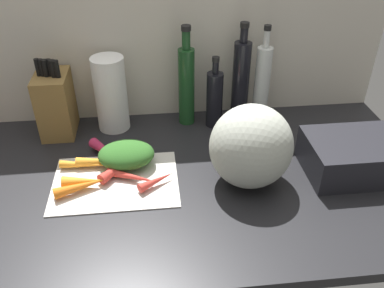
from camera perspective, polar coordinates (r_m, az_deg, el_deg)
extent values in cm
cube|color=black|center=(120.41, -6.83, -5.26)|extent=(170.00, 80.00, 3.00)
cube|color=beige|center=(139.29, -7.90, 15.19)|extent=(170.00, 3.00, 60.00)
cube|color=beige|center=(118.82, -10.66, -5.11)|extent=(35.46, 25.40, 0.80)
cone|color=orange|center=(123.64, -12.10, -2.42)|extent=(16.98, 4.09, 3.10)
cone|color=red|center=(116.68, -8.18, -4.61)|extent=(15.74, 8.88, 2.55)
cone|color=orange|center=(115.98, -15.09, -5.69)|extent=(15.63, 8.24, 3.13)
cone|color=orange|center=(117.24, -14.94, -5.06)|extent=(11.71, 3.81, 3.50)
cone|color=red|center=(120.51, -10.09, -3.20)|extent=(12.40, 12.95, 3.20)
cone|color=orange|center=(124.26, -14.65, -2.82)|extent=(15.52, 4.54, 2.42)
cone|color=red|center=(114.66, -4.98, -5.12)|extent=(11.01, 8.20, 2.62)
cone|color=orange|center=(123.54, -8.52, -2.30)|extent=(12.26, 10.59, 2.06)
cone|color=orange|center=(123.58, -8.80, -2.20)|extent=(13.83, 3.47, 2.49)
cone|color=#B2264C|center=(126.36, -11.43, -1.36)|extent=(13.91, 15.93, 3.38)
ellipsoid|color=#2D6023|center=(121.97, -9.18, -1.47)|extent=(16.59, 12.76, 7.02)
ellipsoid|color=#B2B7A8|center=(111.53, 8.26, -0.36)|extent=(22.87, 21.53, 23.85)
cube|color=olive|center=(141.26, -18.52, 5.30)|extent=(10.43, 15.10, 20.88)
cylinder|color=black|center=(136.46, -20.79, 10.01)|extent=(1.63, 1.63, 5.50)
cylinder|color=black|center=(135.82, -20.32, 10.00)|extent=(1.53, 1.53, 5.50)
cylinder|color=black|center=(135.07, -19.85, 9.97)|extent=(1.70, 1.70, 5.50)
cylinder|color=black|center=(135.05, -19.32, 10.07)|extent=(1.48, 1.48, 5.50)
cylinder|color=black|center=(133.99, -18.88, 9.98)|extent=(1.88, 1.88, 5.50)
cylinder|color=black|center=(133.30, -18.40, 9.95)|extent=(1.63, 1.63, 5.50)
cylinder|color=white|center=(138.22, -11.30, 6.88)|extent=(10.65, 10.65, 25.38)
cylinder|color=#19421E|center=(138.55, -0.78, 7.95)|extent=(5.49, 5.49, 26.73)
cylinder|color=#19421E|center=(132.16, -0.83, 14.35)|extent=(2.75, 2.75, 6.11)
cylinder|color=black|center=(130.91, -0.85, 15.94)|extent=(3.16, 3.16, 1.60)
cylinder|color=black|center=(138.53, 3.16, 6.18)|extent=(5.57, 5.57, 19.35)
cylinder|color=black|center=(133.48, 3.32, 10.63)|extent=(2.07, 2.07, 4.08)
cylinder|color=black|center=(132.38, 3.36, 11.76)|extent=(2.38, 2.38, 1.60)
cylinder|color=black|center=(139.79, 6.81, 8.39)|extent=(5.80, 5.80, 28.66)
cylinder|color=black|center=(133.46, 7.30, 14.90)|extent=(2.54, 2.54, 4.92)
cylinder|color=black|center=(132.44, 7.40, 16.23)|extent=(2.92, 2.92, 1.60)
cylinder|color=silver|center=(141.47, 9.73, 8.05)|extent=(5.25, 5.25, 26.88)
cylinder|color=silver|center=(135.27, 10.40, 14.26)|extent=(2.01, 2.01, 5.71)
cylinder|color=black|center=(134.12, 10.57, 15.73)|extent=(2.31, 2.31, 1.60)
cube|color=black|center=(127.40, 21.90, -1.57)|extent=(28.49, 20.35, 10.50)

